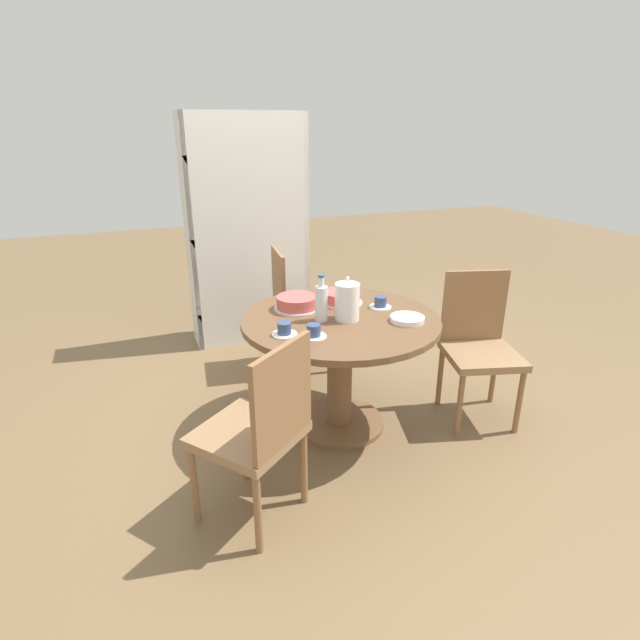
# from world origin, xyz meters

# --- Properties ---
(ground_plane) EXTENTS (14.00, 14.00, 0.00)m
(ground_plane) POSITION_xyz_m (0.00, 0.00, 0.00)
(ground_plane) COLOR brown
(dining_table) EXTENTS (1.13, 1.13, 0.70)m
(dining_table) POSITION_xyz_m (0.00, 0.00, 0.53)
(dining_table) COLOR brown
(dining_table) RESTS_ON ground_plane
(chair_a) EXTENTS (0.59, 0.59, 0.90)m
(chair_a) POSITION_xyz_m (-0.65, -0.57, 0.48)
(chair_a) COLOR olive
(chair_a) RESTS_ON ground_plane
(chair_b) EXTENTS (0.52, 0.52, 0.90)m
(chair_b) POSITION_xyz_m (0.84, -0.19, 0.48)
(chair_b) COLOR olive
(chair_b) RESTS_ON ground_plane
(chair_c) EXTENTS (0.47, 0.47, 0.90)m
(chair_c) POSITION_xyz_m (0.04, 0.86, 0.48)
(chair_c) COLOR olive
(chair_c) RESTS_ON ground_plane
(bookshelf) EXTENTS (0.96, 0.28, 1.83)m
(bookshelf) POSITION_xyz_m (-0.14, 1.53, 0.87)
(bookshelf) COLOR silver
(bookshelf) RESTS_ON ground_plane
(coffee_pot) EXTENTS (0.14, 0.14, 0.25)m
(coffee_pot) POSITION_xyz_m (0.02, -0.04, 0.82)
(coffee_pot) COLOR white
(coffee_pot) RESTS_ON dining_table
(water_bottle) EXTENTS (0.07, 0.07, 0.26)m
(water_bottle) POSITION_xyz_m (-0.12, 0.00, 0.81)
(water_bottle) COLOR silver
(water_bottle) RESTS_ON dining_table
(cake_main) EXTENTS (0.27, 0.27, 0.08)m
(cake_main) POSITION_xyz_m (-0.18, 0.22, 0.74)
(cake_main) COLOR silver
(cake_main) RESTS_ON dining_table
(cake_second) EXTENTS (0.26, 0.26, 0.08)m
(cake_second) POSITION_xyz_m (0.10, 0.22, 0.74)
(cake_second) COLOR silver
(cake_second) RESTS_ON dining_table
(cup_a) EXTENTS (0.13, 0.13, 0.07)m
(cup_a) POSITION_xyz_m (-0.37, -0.12, 0.73)
(cup_a) COLOR white
(cup_a) RESTS_ON dining_table
(cup_b) EXTENTS (0.13, 0.13, 0.07)m
(cup_b) POSITION_xyz_m (0.29, 0.06, 0.73)
(cup_b) COLOR white
(cup_b) RESTS_ON dining_table
(cup_c) EXTENTS (0.13, 0.13, 0.07)m
(cup_c) POSITION_xyz_m (-0.24, -0.21, 0.73)
(cup_c) COLOR white
(cup_c) RESTS_ON dining_table
(plate_stack) EXTENTS (0.19, 0.19, 0.03)m
(plate_stack) POSITION_xyz_m (0.32, -0.19, 0.72)
(plate_stack) COLOR white
(plate_stack) RESTS_ON dining_table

